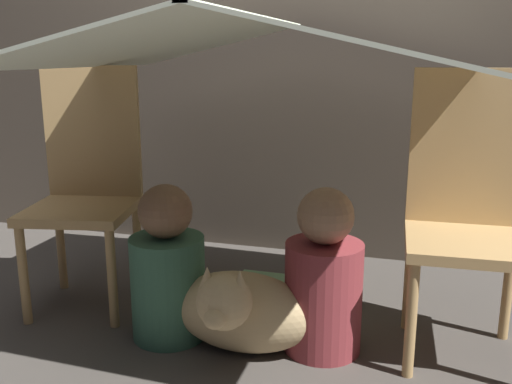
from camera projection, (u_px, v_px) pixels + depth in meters
ground_plane at (236, 360)px, 1.96m from camera, size 8.80×8.80×0.00m
wall_back at (309, 7)px, 2.77m from camera, size 7.00×0.05×2.50m
chair_left at (87, 181)px, 2.35m from camera, size 0.48×0.48×0.98m
chair_right at (468, 207)px, 1.95m from camera, size 0.42×0.42×0.98m
sheet_canopy at (256, 42)px, 1.94m from camera, size 1.47×1.28×0.18m
person_front at (168, 272)px, 2.08m from camera, size 0.27×0.27×0.58m
person_second at (324, 281)px, 1.98m from camera, size 0.27×0.27×0.59m
dog at (240, 310)px, 1.97m from camera, size 0.51×0.44×0.38m
floor_cushion at (275, 297)px, 2.35m from camera, size 0.36×0.28×0.10m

